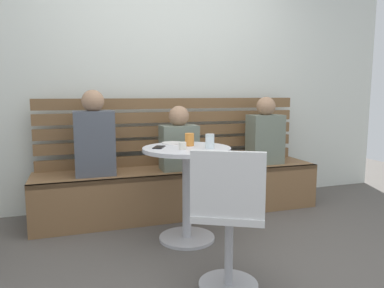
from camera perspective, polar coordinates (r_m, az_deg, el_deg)
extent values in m
plane|color=#514C47|center=(2.56, 6.62, -18.86)|extent=(8.00, 8.00, 0.00)
cube|color=silver|center=(3.84, -3.64, 12.41)|extent=(5.20, 0.10, 2.90)
cube|color=brown|center=(3.53, -1.63, -7.33)|extent=(2.70, 0.52, 0.44)
cube|color=brown|center=(3.26, -0.42, -5.00)|extent=(2.70, 0.04, 0.04)
cube|color=brown|center=(3.69, -2.72, -2.33)|extent=(2.65, 0.04, 0.10)
cube|color=brown|center=(3.67, -2.73, 0.01)|extent=(2.65, 0.04, 0.10)
cube|color=brown|center=(3.65, -2.75, 2.13)|extent=(2.65, 0.04, 0.10)
cube|color=brown|center=(3.64, -2.76, 4.26)|extent=(2.65, 0.04, 0.10)
cube|color=brown|center=(3.64, -2.78, 6.39)|extent=(2.65, 0.04, 0.10)
cylinder|color=#ADADB2|center=(2.98, -0.81, -14.51)|extent=(0.44, 0.44, 0.02)
cylinder|color=#ADADB2|center=(2.86, -0.82, -7.93)|extent=(0.07, 0.07, 0.69)
cylinder|color=silver|center=(2.79, -0.84, -0.84)|extent=(0.68, 0.68, 0.03)
cylinder|color=#ADADB2|center=(2.36, 5.73, -21.10)|extent=(0.36, 0.36, 0.02)
cylinder|color=#ADADB2|center=(2.26, 5.81, -16.28)|extent=(0.05, 0.05, 0.45)
cube|color=silver|center=(2.17, 5.90, -10.37)|extent=(0.54, 0.54, 0.04)
cube|color=silver|center=(1.95, 5.61, -6.35)|extent=(0.37, 0.23, 0.36)
cube|color=#4C515B|center=(3.26, -15.08, 0.11)|extent=(0.34, 0.22, 0.56)
sphere|color=#A37A5B|center=(3.23, -15.32, 6.56)|extent=(0.19, 0.19, 0.19)
cube|color=slate|center=(3.76, 11.41, 0.74)|extent=(0.34, 0.22, 0.50)
sphere|color=#A37A5B|center=(3.73, 11.55, 5.83)|extent=(0.19, 0.19, 0.19)
cube|color=slate|center=(3.39, -2.06, -0.56)|extent=(0.34, 0.22, 0.42)
sphere|color=#A37A5B|center=(3.36, -2.09, 4.41)|extent=(0.19, 0.19, 0.19)
cylinder|color=silver|center=(2.68, -1.51, -0.27)|extent=(0.06, 0.06, 0.05)
cylinder|color=orange|center=(2.86, -0.40, 0.70)|extent=(0.07, 0.07, 0.10)
cylinder|color=white|center=(2.73, 2.87, 0.45)|extent=(0.07, 0.07, 0.11)
cylinder|color=white|center=(2.98, -3.14, 0.15)|extent=(0.17, 0.17, 0.01)
cube|color=black|center=(2.78, -5.22, -0.50)|extent=(0.13, 0.16, 0.01)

